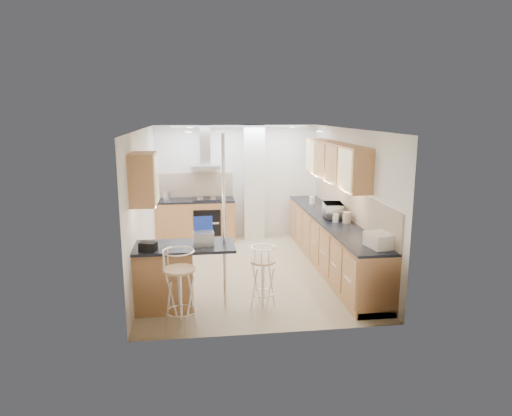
{
  "coord_description": "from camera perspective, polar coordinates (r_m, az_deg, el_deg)",
  "views": [
    {
      "loc": [
        -0.9,
        -7.72,
        2.79
      ],
      "look_at": [
        0.14,
        0.2,
        1.1
      ],
      "focal_mm": 32.0,
      "sensor_mm": 36.0,
      "label": 1
    }
  ],
  "objects": [
    {
      "name": "peninsula",
      "position": [
        6.69,
        -9.05,
        -8.43
      ],
      "size": [
        1.47,
        0.72,
        0.94
      ],
      "color": "#A76C43",
      "rests_on": "ground"
    },
    {
      "name": "jar_c",
      "position": [
        7.95,
        11.28,
        -1.17
      ],
      "size": [
        0.15,
        0.15,
        0.19
      ],
      "primitive_type": "cylinder",
      "rotation": [
        0.0,
        0.0,
        -0.05
      ],
      "color": "#B5A791",
      "rests_on": "right_counter"
    },
    {
      "name": "right_counter",
      "position": [
        8.42,
        9.41,
        -4.26
      ],
      "size": [
        0.63,
        4.4,
        0.92
      ],
      "color": "#A76C43",
      "rests_on": "ground"
    },
    {
      "name": "bag",
      "position": [
        6.36,
        -13.34,
        -4.71
      ],
      "size": [
        0.26,
        0.22,
        0.12
      ],
      "primitive_type": "cube",
      "rotation": [
        0.0,
        0.0,
        -0.32
      ],
      "color": "black",
      "rests_on": "peninsula"
    },
    {
      "name": "kettle",
      "position": [
        9.98,
        -11.14,
        1.53
      ],
      "size": [
        0.16,
        0.16,
        0.2
      ],
      "primitive_type": "cylinder",
      "color": "silver",
      "rests_on": "back_counter"
    },
    {
      "name": "ground",
      "position": [
        8.26,
        -0.81,
        -7.77
      ],
      "size": [
        4.8,
        4.8,
        0.0
      ],
      "primitive_type": "plane",
      "color": "tan",
      "rests_on": "ground"
    },
    {
      "name": "jar_d",
      "position": [
        7.97,
        9.92,
        -1.25
      ],
      "size": [
        0.11,
        0.11,
        0.14
      ],
      "primitive_type": "cylinder",
      "rotation": [
        0.0,
        0.0,
        -0.12
      ],
      "color": "silver",
      "rests_on": "right_counter"
    },
    {
      "name": "laptop",
      "position": [
        6.49,
        -6.58,
        -3.78
      ],
      "size": [
        0.3,
        0.23,
        0.2
      ],
      "primitive_type": "cube",
      "rotation": [
        0.0,
        0.0,
        0.06
      ],
      "color": "#A8ABB1",
      "rests_on": "peninsula"
    },
    {
      "name": "bar_stool_end",
      "position": [
        6.64,
        0.87,
        -8.58
      ],
      "size": [
        0.46,
        0.46,
        0.92
      ],
      "primitive_type": null,
      "rotation": [
        0.0,
        0.0,
        1.3
      ],
      "color": "tan",
      "rests_on": "ground"
    },
    {
      "name": "bread_bin",
      "position": [
        6.64,
        15.17,
        -3.89
      ],
      "size": [
        0.37,
        0.44,
        0.2
      ],
      "primitive_type": "cube",
      "rotation": [
        0.0,
        0.0,
        0.19
      ],
      "color": "white",
      "rests_on": "right_counter"
    },
    {
      "name": "microwave",
      "position": [
        8.29,
        9.61,
        -0.3
      ],
      "size": [
        0.38,
        0.52,
        0.27
      ],
      "primitive_type": "imported",
      "rotation": [
        0.0,
        0.0,
        1.44
      ],
      "color": "silver",
      "rests_on": "right_counter"
    },
    {
      "name": "back_counter",
      "position": [
        10.1,
        -7.58,
        -1.47
      ],
      "size": [
        1.7,
        0.63,
        0.92
      ],
      "color": "#A76C43",
      "rests_on": "ground"
    },
    {
      "name": "bar_stool_near",
      "position": [
        6.06,
        -9.5,
        -10.0
      ],
      "size": [
        0.5,
        0.5,
        1.08
      ],
      "primitive_type": null,
      "rotation": [
        0.0,
        0.0,
        -0.14
      ],
      "color": "tan",
      "rests_on": "ground"
    },
    {
      "name": "room_shell",
      "position": [
        8.29,
        1.09,
        3.31
      ],
      "size": [
        3.64,
        4.84,
        2.51
      ],
      "color": "white",
      "rests_on": "ground"
    },
    {
      "name": "jar_b",
      "position": [
        9.44,
        7.05,
        0.98
      ],
      "size": [
        0.15,
        0.15,
        0.17
      ],
      "primitive_type": "cylinder",
      "rotation": [
        0.0,
        0.0,
        0.42
      ],
      "color": "white",
      "rests_on": "right_counter"
    },
    {
      "name": "jar_a",
      "position": [
        8.86,
        8.73,
        0.27
      ],
      "size": [
        0.14,
        0.14,
        0.19
      ],
      "primitive_type": "cylinder",
      "rotation": [
        0.0,
        0.0,
        0.2
      ],
      "color": "white",
      "rests_on": "right_counter"
    }
  ]
}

